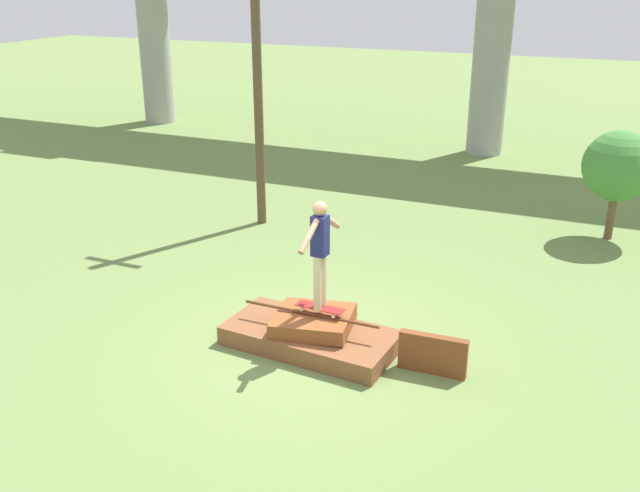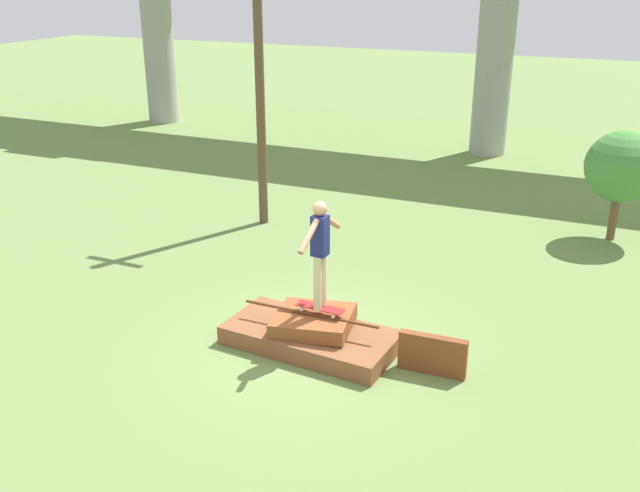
{
  "view_description": "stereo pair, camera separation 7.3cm",
  "coord_description": "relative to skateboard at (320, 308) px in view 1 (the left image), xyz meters",
  "views": [
    {
      "loc": [
        3.96,
        -8.79,
        5.47
      ],
      "look_at": [
        0.13,
        0.07,
        1.66
      ],
      "focal_mm": 40.0,
      "sensor_mm": 36.0,
      "label": 1
    },
    {
      "loc": [
        4.03,
        -8.76,
        5.47
      ],
      "look_at": [
        0.13,
        0.07,
        1.66
      ],
      "focal_mm": 40.0,
      "sensor_mm": 36.0,
      "label": 2
    }
  ],
  "objects": [
    {
      "name": "ground_plane",
      "position": [
        -0.13,
        -0.07,
        -0.66
      ],
      "size": [
        80.0,
        80.0,
        0.0
      ],
      "primitive_type": "plane",
      "color": "olive"
    },
    {
      "name": "scrap_pile",
      "position": [
        -0.12,
        -0.06,
        -0.44
      ],
      "size": [
        2.69,
        1.43,
        0.58
      ],
      "color": "brown",
      "rests_on": "ground_plane"
    },
    {
      "name": "scrap_plank_loose",
      "position": [
        1.78,
        -0.06,
        -0.36
      ],
      "size": [
        0.99,
        0.17,
        0.59
      ],
      "color": "brown",
      "rests_on": "ground_plane"
    },
    {
      "name": "skateboard",
      "position": [
        0.0,
        0.0,
        0.0
      ],
      "size": [
        0.77,
        0.24,
        0.09
      ],
      "color": "maroon",
      "rests_on": "scrap_pile"
    },
    {
      "name": "skater",
      "position": [
        -0.0,
        0.0,
        0.99
      ],
      "size": [
        0.23,
        1.26,
        1.67
      ],
      "color": "#C6B78E",
      "rests_on": "skateboard"
    },
    {
      "name": "utility_pole",
      "position": [
        -3.47,
        4.69,
        2.73
      ],
      "size": [
        1.3,
        0.2,
        6.52
      ],
      "color": "brown",
      "rests_on": "ground_plane"
    },
    {
      "name": "tree_behind_left",
      "position": [
        3.83,
        6.74,
        0.93
      ],
      "size": [
        1.48,
        1.48,
        2.34
      ],
      "color": "brown",
      "rests_on": "ground_plane"
    }
  ]
}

